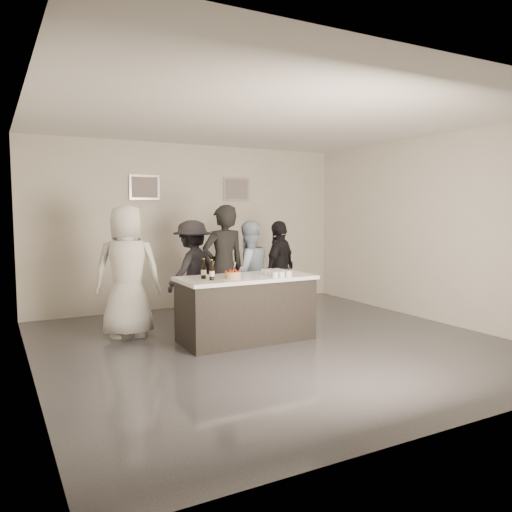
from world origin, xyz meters
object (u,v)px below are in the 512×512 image
object	(u,v)px
beer_bottle_b	(212,270)
person_main_blue	(248,272)
person_guest_left	(127,271)
person_guest_right	(280,269)
beer_bottle_a	(204,269)
person_guest_back	(193,270)
cake	(233,275)
person_main_black	(224,268)
bar_counter	(246,308)

from	to	relation	value
beer_bottle_b	person_main_blue	distance (m)	1.55
person_guest_left	person_guest_right	distance (m)	2.57
beer_bottle_a	person_guest_left	distance (m)	1.21
person_guest_back	beer_bottle_b	bearing A→B (deg)	47.81
person_guest_right	beer_bottle_b	bearing A→B (deg)	-0.87
beer_bottle_b	person_guest_left	distance (m)	1.38
cake	person_guest_left	xyz separation A→B (m)	(-1.13, 1.08, 0.01)
cake	beer_bottle_a	xyz separation A→B (m)	(-0.35, 0.15, 0.09)
person_main_black	person_guest_right	distance (m)	1.24
person_guest_left	person_guest_back	distance (m)	1.37
cake	person_main_black	size ratio (longest dim) A/B	0.11
person_main_black	person_main_blue	xyz separation A→B (m)	(0.53, 0.23, -0.13)
person_main_black	person_guest_back	bearing A→B (deg)	-82.87
beer_bottle_a	person_guest_right	world-z (taller)	person_guest_right
person_main_blue	person_guest_right	bearing A→B (deg)	-171.25
person_guest_right	bar_counter	bearing A→B (deg)	6.68
cake	beer_bottle_a	distance (m)	0.40
person_guest_back	person_guest_right	bearing A→B (deg)	129.30
bar_counter	person_guest_back	world-z (taller)	person_guest_back
beer_bottle_a	person_guest_back	world-z (taller)	person_guest_back
person_main_black	person_guest_left	distance (m)	1.40
beer_bottle_b	bar_counter	bearing A→B (deg)	13.45
beer_bottle_b	person_main_blue	xyz separation A→B (m)	(1.09, 1.08, -0.22)
person_main_black	person_guest_back	size ratio (longest dim) A/B	1.15
bar_counter	cake	world-z (taller)	cake
cake	bar_counter	bearing A→B (deg)	23.03
beer_bottle_a	person_guest_left	world-z (taller)	person_guest_left
beer_bottle_b	cake	bearing A→B (deg)	5.12
bar_counter	person_guest_right	distance (m)	1.62
cake	beer_bottle_b	bearing A→B (deg)	-174.88
person_guest_left	person_main_black	bearing A→B (deg)	-170.61
cake	person_guest_left	size ratio (longest dim) A/B	0.11
person_main_black	cake	bearing A→B (deg)	70.22
person_guest_back	beer_bottle_a	bearing A→B (deg)	44.91
bar_counter	person_guest_left	distance (m)	1.76
bar_counter	person_guest_left	size ratio (longest dim) A/B	0.98
person_guest_left	person_guest_right	world-z (taller)	person_guest_left
person_main_black	person_main_blue	bearing A→B (deg)	-159.75
beer_bottle_b	person_guest_right	size ratio (longest dim) A/B	0.16
person_main_blue	person_guest_left	bearing A→B (deg)	-1.36
beer_bottle_a	person_main_blue	xyz separation A→B (m)	(1.13, 0.90, -0.22)
beer_bottle_a	person_main_blue	size ratio (longest dim) A/B	0.16
person_main_blue	beer_bottle_b	bearing A→B (deg)	44.12
cake	person_main_blue	distance (m)	1.31
person_main_blue	person_guest_right	distance (m)	0.66
beer_bottle_a	person_guest_back	size ratio (longest dim) A/B	0.16
beer_bottle_a	person_main_black	bearing A→B (deg)	48.23
beer_bottle_a	person_main_black	size ratio (longest dim) A/B	0.14
bar_counter	person_guest_left	xyz separation A→B (m)	(-1.39, 0.97, 0.49)
cake	person_guest_back	size ratio (longest dim) A/B	0.13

